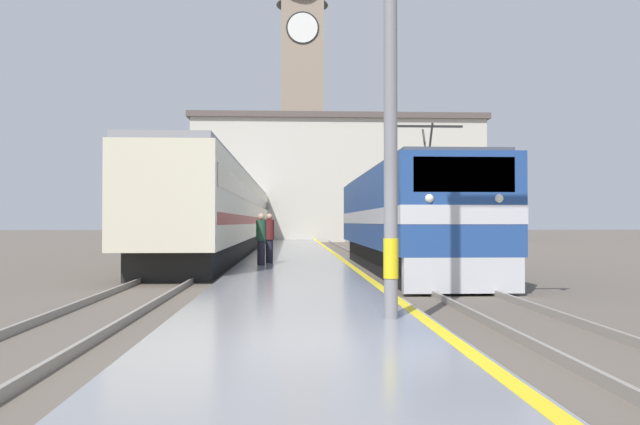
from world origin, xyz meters
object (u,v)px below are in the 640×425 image
(person_on_platform, at_px, (269,237))
(catenary_mast, at_px, (400,35))
(passenger_train, at_px, (238,214))
(clock_tower, at_px, (302,95))
(locomotive_train, at_px, (404,219))
(second_waiting_passenger, at_px, (261,238))

(person_on_platform, bearing_deg, catenary_mast, -79.34)
(passenger_train, relative_size, clock_tower, 1.79)
(passenger_train, bearing_deg, locomotive_train, -69.16)
(catenary_mast, height_order, person_on_platform, catenary_mast)
(locomotive_train, height_order, second_waiting_passenger, locomotive_train)
(person_on_platform, height_order, second_waiting_passenger, person_on_platform)
(person_on_platform, xyz_separation_m, clock_tower, (1.87, 40.22, 13.30))
(clock_tower, bearing_deg, second_waiting_passenger, -92.92)
(catenary_mast, bearing_deg, person_on_platform, 100.66)
(person_on_platform, relative_size, clock_tower, 0.06)
(catenary_mast, height_order, second_waiting_passenger, catenary_mast)
(second_waiting_passenger, bearing_deg, locomotive_train, 4.77)
(locomotive_train, bearing_deg, passenger_train, 110.84)
(locomotive_train, relative_size, second_waiting_passenger, 8.75)
(clock_tower, bearing_deg, passenger_train, -101.84)
(catenary_mast, relative_size, person_on_platform, 4.75)
(locomotive_train, bearing_deg, person_on_platform, 171.75)
(locomotive_train, distance_m, passenger_train, 20.63)
(catenary_mast, xyz_separation_m, person_on_platform, (-2.40, 12.77, -3.34))
(person_on_platform, bearing_deg, second_waiting_passenger, -102.34)
(person_on_platform, distance_m, clock_tower, 42.41)
(locomotive_train, xyz_separation_m, passenger_train, (-7.34, 19.27, 0.40))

